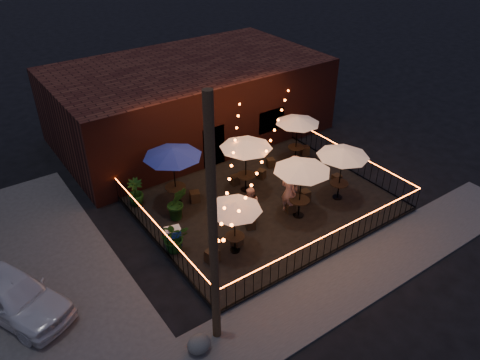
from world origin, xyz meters
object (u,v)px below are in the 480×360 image
object	(u,v)px
cafe_table_3	(246,144)
cafe_table_4	(343,153)
cafe_table_2	(302,167)
boulder	(199,344)
cooler	(173,236)
cafe_table_0	(235,206)
cafe_table_1	(172,153)
cafe_table_5	(298,120)
utility_pole	(213,234)

from	to	relation	value
cafe_table_3	cafe_table_4	distance (m)	4.07
cafe_table_2	boulder	xyz separation A→B (m)	(-6.77, -3.30, -2.15)
cafe_table_3	cooler	world-z (taller)	cafe_table_3
cafe_table_0	cafe_table_3	distance (m)	4.18
cafe_table_1	cafe_table_3	xyz separation A→B (m)	(3.04, -0.88, -0.15)
cafe_table_2	cooler	world-z (taller)	cafe_table_2
cafe_table_4	cafe_table_5	bearing A→B (deg)	79.41
utility_pole	cooler	size ratio (longest dim) A/B	10.37
cafe_table_2	cafe_table_3	distance (m)	2.91
cafe_table_1	cafe_table_5	distance (m)	6.66
cafe_table_1	boulder	size ratio (longest dim) A/B	3.70
cafe_table_2	boulder	bearing A→B (deg)	-154.02
cafe_table_3	cafe_table_1	bearing A→B (deg)	163.87
boulder	utility_pole	bearing A→B (deg)	14.33
cafe_table_4	cooler	bearing A→B (deg)	169.94
cafe_table_1	boulder	world-z (taller)	cafe_table_1
utility_pole	cafe_table_3	bearing A→B (deg)	47.93
cafe_table_0	cafe_table_5	bearing A→B (deg)	31.65
cafe_table_3	cooler	bearing A→B (deg)	-161.29
utility_pole	boulder	bearing A→B (deg)	-165.67
cafe_table_4	boulder	size ratio (longest dim) A/B	3.02
cafe_table_4	boulder	bearing A→B (deg)	-159.92
cafe_table_0	cafe_table_1	size ratio (longest dim) A/B	0.74
cafe_table_2	cafe_table_4	xyz separation A→B (m)	(2.28, 0.01, -0.08)
cafe_table_5	cafe_table_4	bearing A→B (deg)	-100.59
cafe_table_1	cafe_table_4	xyz separation A→B (m)	(5.98, -3.70, -0.22)
cafe_table_4	cafe_table_5	xyz separation A→B (m)	(0.68, 3.61, -0.08)
cafe_table_3	boulder	size ratio (longest dim) A/B	3.12
utility_pole	cafe_table_2	world-z (taller)	utility_pole
cooler	utility_pole	bearing A→B (deg)	-87.04
cafe_table_0	cafe_table_4	bearing A→B (deg)	3.10
cafe_table_0	cafe_table_2	world-z (taller)	cafe_table_2
cafe_table_2	cooler	bearing A→B (deg)	165.55
cafe_table_5	cafe_table_1	bearing A→B (deg)	179.25
utility_pole	cafe_table_0	bearing A→B (deg)	47.08
cafe_table_5	utility_pole	bearing A→B (deg)	-143.13
cafe_table_5	cooler	bearing A→B (deg)	-164.08
cafe_table_1	cooler	world-z (taller)	cafe_table_1
cafe_table_3	cooler	size ratio (longest dim) A/B	3.27
cafe_table_3	cafe_table_2	bearing A→B (deg)	-76.87
cafe_table_1	utility_pole	bearing A→B (deg)	-108.81
utility_pole	cafe_table_0	xyz separation A→B (m)	(2.61, 2.81, -1.83)
cafe_table_4	cafe_table_5	world-z (taller)	cafe_table_4
utility_pole	cafe_table_1	bearing A→B (deg)	71.19
cafe_table_3	cafe_table_5	size ratio (longest dim) A/B	0.92
cafe_table_0	cafe_table_1	bearing A→B (deg)	94.11
utility_pole	cafe_table_5	size ratio (longest dim) A/B	2.93
cafe_table_4	boulder	world-z (taller)	cafe_table_4
cafe_table_4	cafe_table_0	bearing A→B (deg)	-176.90
cooler	cafe_table_2	bearing A→B (deg)	0.00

